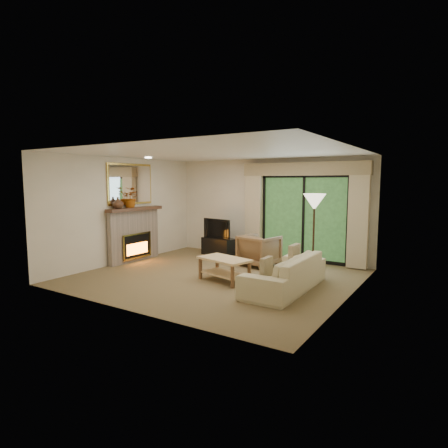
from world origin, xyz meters
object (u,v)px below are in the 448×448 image
Objects in this scene: coffee_table at (224,270)px; media_console at (219,247)px; sofa at (285,273)px; armchair at (259,250)px.

media_console is at bearing 138.98° from coffee_table.
media_console is at bearing -126.34° from sofa.
armchair is at bearing 104.81° from coffee_table.
armchair reaches higher than coffee_table.
media_console is 3.49m from sofa.
media_console is at bearing -8.50° from armchair.
sofa is 1.28m from coffee_table.
armchair reaches higher than media_console.
media_console is 1.61m from armchair.
armchair is 1.63m from coffee_table.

